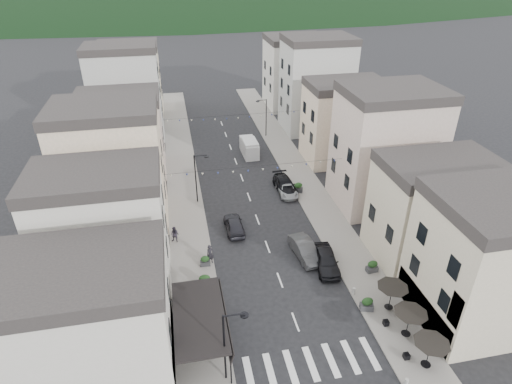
# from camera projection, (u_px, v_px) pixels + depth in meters

# --- Properties ---
(sidewalk_left) EXTENTS (4.00, 76.00, 0.12)m
(sidewalk_left) POSITION_uv_depth(u_px,v_px,m) (183.00, 179.00, 54.67)
(sidewalk_left) COLOR slate
(sidewalk_left) RESTS_ON ground
(sidewalk_right) EXTENTS (4.00, 76.00, 0.12)m
(sidewalk_right) POSITION_uv_depth(u_px,v_px,m) (296.00, 169.00, 57.25)
(sidewalk_right) COLOR slate
(sidewalk_right) RESTS_ON ground
(boutique_building) EXTENTS (12.00, 8.00, 8.00)m
(boutique_building) POSITION_uv_depth(u_px,v_px,m) (78.00, 325.00, 28.36)
(boutique_building) COLOR beige
(boutique_building) RESTS_ON ground
(bistro_building) EXTENTS (10.00, 8.00, 10.00)m
(bistro_building) POSITION_uv_depth(u_px,v_px,m) (491.00, 265.00, 32.18)
(bistro_building) COLOR #B5AC90
(bistro_building) RESTS_ON ground
(boutique_awning) EXTENTS (3.77, 7.50, 3.28)m
(boutique_awning) POSITION_uv_depth(u_px,v_px,m) (203.00, 316.00, 30.22)
(boutique_awning) COLOR black
(boutique_awning) RESTS_ON ground
(buildings_row_left) EXTENTS (10.20, 54.16, 14.00)m
(buildings_row_left) POSITION_uv_depth(u_px,v_px,m) (122.00, 122.00, 55.35)
(buildings_row_left) COLOR beige
(buildings_row_left) RESTS_ON ground
(buildings_row_right) EXTENTS (10.20, 54.16, 14.50)m
(buildings_row_right) POSITION_uv_depth(u_px,v_px,m) (337.00, 109.00, 59.26)
(buildings_row_right) COLOR #B5AC90
(buildings_row_right) RESTS_ON ground
(cafe_terrace) EXTENTS (2.50, 8.10, 2.53)m
(cafe_terrace) POSITION_uv_depth(u_px,v_px,m) (410.00, 316.00, 31.30)
(cafe_terrace) COLOR black
(cafe_terrace) RESTS_ON ground
(streetlamp_left_near) EXTENTS (1.70, 0.56, 6.00)m
(streetlamp_left_near) POSITION_uv_depth(u_px,v_px,m) (228.00, 341.00, 27.62)
(streetlamp_left_near) COLOR black
(streetlamp_left_near) RESTS_ON ground
(streetlamp_left_far) EXTENTS (1.70, 0.56, 6.00)m
(streetlamp_left_far) POSITION_uv_depth(u_px,v_px,m) (198.00, 174.00, 48.05)
(streetlamp_left_far) COLOR black
(streetlamp_left_far) RESTS_ON ground
(streetlamp_right_far) EXTENTS (1.70, 0.56, 6.00)m
(streetlamp_right_far) POSITION_uv_depth(u_px,v_px,m) (264.00, 114.00, 65.37)
(streetlamp_right_far) COLOR black
(streetlamp_right_far) RESTS_ON ground
(bollards) EXTENTS (11.66, 10.26, 0.60)m
(bollards) POSITION_uv_depth(u_px,v_px,m) (297.00, 323.00, 33.23)
(bollards) COLOR gray
(bollards) RESTS_ON ground
(bunting_near) EXTENTS (19.00, 0.28, 0.62)m
(bunting_near) POSITION_uv_depth(u_px,v_px,m) (256.00, 169.00, 44.68)
(bunting_near) COLOR black
(bunting_near) RESTS_ON ground
(bunting_far) EXTENTS (19.00, 0.28, 0.62)m
(bunting_far) POSITION_uv_depth(u_px,v_px,m) (232.00, 118.00, 58.29)
(bunting_far) COLOR black
(bunting_far) RESTS_ON ground
(parked_car_a) EXTENTS (2.56, 5.09, 1.66)m
(parked_car_a) POSITION_uv_depth(u_px,v_px,m) (326.00, 260.00, 39.25)
(parked_car_a) COLOR black
(parked_car_a) RESTS_ON ground
(parked_car_b) EXTENTS (2.23, 4.95, 1.58)m
(parked_car_b) POSITION_uv_depth(u_px,v_px,m) (305.00, 250.00, 40.71)
(parked_car_b) COLOR #38383B
(parked_car_b) RESTS_ON ground
(parked_car_c) EXTENTS (2.21, 4.60, 1.26)m
(parked_car_c) POSITION_uv_depth(u_px,v_px,m) (287.00, 189.00, 51.24)
(parked_car_c) COLOR gray
(parked_car_c) RESTS_ON ground
(parked_car_d) EXTENTS (2.35, 5.34, 1.53)m
(parked_car_d) POSITION_uv_depth(u_px,v_px,m) (285.00, 185.00, 51.86)
(parked_car_d) COLOR black
(parked_car_d) RESTS_ON ground
(parked_car_e) EXTENTS (1.87, 4.52, 1.53)m
(parked_car_e) POSITION_uv_depth(u_px,v_px,m) (234.00, 225.00, 44.40)
(parked_car_e) COLOR black
(parked_car_e) RESTS_ON ground
(delivery_van) EXTENTS (2.04, 4.95, 2.35)m
(delivery_van) POSITION_uv_depth(u_px,v_px,m) (249.00, 147.00, 60.78)
(delivery_van) COLOR #B8B9BB
(delivery_van) RESTS_ON ground
(pedestrian_a) EXTENTS (0.84, 0.69, 1.98)m
(pedestrian_a) POSITION_uv_depth(u_px,v_px,m) (210.00, 254.00, 39.54)
(pedestrian_a) COLOR black
(pedestrian_a) RESTS_ON sidewalk_left
(pedestrian_b) EXTENTS (1.04, 0.95, 1.73)m
(pedestrian_b) POSITION_uv_depth(u_px,v_px,m) (175.00, 235.00, 42.50)
(pedestrian_b) COLOR #25212C
(pedestrian_b) RESTS_ON sidewalk_left
(planter_la) EXTENTS (1.29, 1.04, 1.27)m
(planter_la) POSITION_uv_depth(u_px,v_px,m) (205.00, 281.00, 36.91)
(planter_la) COLOR #2B2B2D
(planter_la) RESTS_ON sidewalk_left
(planter_lb) EXTENTS (0.94, 0.54, 1.03)m
(planter_lb) POSITION_uv_depth(u_px,v_px,m) (205.00, 261.00, 39.50)
(planter_lb) COLOR #2A2A2C
(planter_lb) RESTS_ON sidewalk_left
(planter_ra) EXTENTS (1.19, 0.85, 1.21)m
(planter_ra) POSITION_uv_depth(u_px,v_px,m) (367.00, 304.00, 34.59)
(planter_ra) COLOR #313134
(planter_ra) RESTS_ON sidewalk_right
(planter_rb) EXTENTS (1.10, 0.67, 1.18)m
(planter_rb) POSITION_uv_depth(u_px,v_px,m) (372.00, 266.00, 38.70)
(planter_rb) COLOR #323235
(planter_rb) RESTS_ON sidewalk_right
(planter_rc) EXTENTS (1.26, 0.99, 1.24)m
(planter_rc) POSITION_uv_depth(u_px,v_px,m) (298.00, 187.00, 51.41)
(planter_rc) COLOR #29292B
(planter_rc) RESTS_ON sidewalk_right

